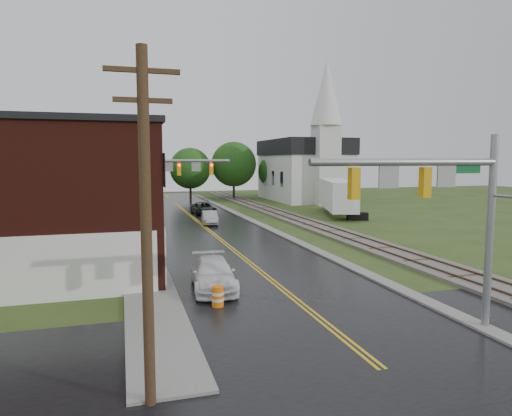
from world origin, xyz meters
name	(u,v)px	position (x,y,z in m)	size (l,w,h in m)	color
ground	(383,370)	(0.00, 0.00, 0.00)	(160.00, 160.00, 0.00)	#2B4219
main_road	(206,228)	(0.00, 30.00, 0.00)	(10.00, 90.00, 0.02)	black
cross_road	(351,344)	(0.00, 2.00, 0.00)	(60.00, 9.00, 0.02)	black
curb_right	(247,219)	(5.40, 35.00, 0.00)	(0.80, 70.00, 0.12)	gray
sidewalk_left	(139,240)	(-6.20, 25.00, 0.00)	(2.40, 50.00, 0.12)	gray
brick_building	(21,200)	(-12.48, 15.00, 4.15)	(14.30, 10.30, 8.30)	#42160E
yellow_house	(73,200)	(-11.00, 26.00, 3.20)	(8.00, 7.00, 6.40)	tan
darkred_building	(94,202)	(-10.00, 35.00, 2.20)	(7.00, 6.00, 4.40)	#3F0F0C
church	(307,163)	(20.00, 53.74, 5.83)	(10.40, 18.40, 20.00)	silver
railroad	(288,217)	(10.00, 35.00, 0.11)	(3.20, 80.00, 0.30)	#59544C
traffic_signal_near	(443,197)	(3.47, 2.00, 4.97)	(7.34, 0.30, 7.20)	gray
traffic_signal_far	(170,176)	(-3.47, 27.00, 4.97)	(7.34, 0.43, 7.20)	gray
utility_pole_a	(146,223)	(-6.80, 0.00, 4.72)	(1.80, 0.28, 9.00)	#382616
utility_pole_b	(130,182)	(-6.80, 22.00, 4.72)	(1.80, 0.28, 9.00)	#382616
utility_pole_c	(126,173)	(-6.80, 44.00, 4.72)	(1.80, 0.28, 9.00)	#382616
tree_left_c	(56,177)	(-13.85, 39.90, 4.51)	(6.00, 6.00, 7.65)	black
tree_left_e	(108,172)	(-8.85, 45.90, 4.81)	(6.40, 6.40, 8.16)	black
suv_dark	(204,209)	(1.61, 40.14, 0.70)	(2.33, 5.05, 1.40)	black
sedan_silver	(210,218)	(0.80, 32.14, 0.65)	(1.37, 3.93, 1.29)	#A09FA4
pickup_white	(213,274)	(-3.20, 10.00, 0.72)	(2.02, 4.98, 1.45)	white
semi_trailer	(337,194)	(16.22, 35.60, 2.36)	(6.61, 12.99, 3.99)	black
construction_barrel	(218,296)	(-3.54, 7.24, 0.45)	(0.50, 0.50, 0.90)	orange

